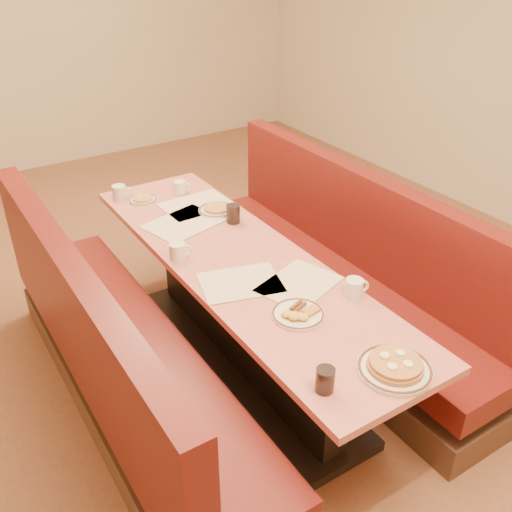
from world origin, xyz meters
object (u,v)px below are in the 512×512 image
booth_right (340,280)px  eggs_plate (298,314)px  pancake_plate (395,367)px  coffee_mug_a (355,288)px  soda_tumbler_near (325,380)px  coffee_mug_b (178,251)px  coffee_mug_d (120,192)px  soda_tumbler_mid (233,214)px  coffee_mug_c (180,187)px  booth_left (120,364)px  diner_table (241,316)px

booth_right → eggs_plate: (-0.78, -0.59, 0.40)m
pancake_plate → coffee_mug_a: size_ratio=2.43×
soda_tumbler_near → pancake_plate: bearing=-13.2°
coffee_mug_b → coffee_mug_d: (0.02, 0.91, 0.00)m
soda_tumbler_mid → eggs_plate: bearing=-103.7°
coffee_mug_d → soda_tumbler_near: 2.12m
booth_right → coffee_mug_c: (-0.62, 0.96, 0.43)m
booth_right → soda_tumbler_mid: booth_right is taller
booth_left → coffee_mug_d: (0.48, 1.09, 0.44)m
coffee_mug_a → soda_tumbler_near: size_ratio=1.20×
pancake_plate → booth_right: bearing=58.6°
booth_left → coffee_mug_c: bearing=48.5°
eggs_plate → coffee_mug_c: coffee_mug_c is taller
coffee_mug_c → eggs_plate: bearing=-76.0°
coffee_mug_a → soda_tumbler_near: bearing=-127.7°
diner_table → eggs_plate: size_ratio=10.16×
coffee_mug_a → coffee_mug_d: (-0.54, 1.69, -0.00)m
soda_tumbler_near → soda_tumbler_mid: (0.44, 1.43, 0.00)m
coffee_mug_a → booth_left: bearing=162.6°
diner_table → coffee_mug_c: size_ratio=21.86×
booth_left → pancake_plate: 1.42m
eggs_plate → coffee_mug_b: 0.81m
booth_right → pancake_plate: size_ratio=8.23×
coffee_mug_b → coffee_mug_c: size_ratio=1.06×
diner_table → eggs_plate: 0.71m
diner_table → coffee_mug_b: size_ratio=20.53×
booth_right → coffee_mug_b: bearing=169.6°
pancake_plate → soda_tumbler_mid: (0.13, 1.50, 0.03)m
booth_right → soda_tumbler_near: booth_right is taller
pancake_plate → eggs_plate: pancake_plate is taller
coffee_mug_a → soda_tumbler_mid: 1.01m
booth_left → pancake_plate: bearing=-54.2°
coffee_mug_c → coffee_mug_a: bearing=-63.9°
diner_table → eggs_plate: (-0.04, -0.59, 0.39)m
coffee_mug_d → eggs_plate: bearing=-66.0°
diner_table → booth_left: (-0.73, 0.00, -0.01)m
pancake_plate → soda_tumbler_mid: bearing=84.9°
pancake_plate → coffee_mug_c: (0.05, 2.06, 0.02)m
booth_left → soda_tumbler_mid: 1.11m
diner_table → eggs_plate: bearing=-94.3°
booth_left → diner_table: bearing=0.0°
pancake_plate → diner_table: bearing=93.2°
soda_tumbler_mid → coffee_mug_a: bearing=-85.0°
pancake_plate → coffee_mug_c: 2.06m
coffee_mug_a → soda_tumbler_mid: (-0.09, 1.00, 0.01)m
soda_tumbler_mid → diner_table: bearing=-116.0°
eggs_plate → coffee_mug_a: (0.33, -0.01, 0.03)m
coffee_mug_c → soda_tumbler_mid: bearing=-61.8°
booth_left → coffee_mug_a: size_ratio=19.99×
diner_table → pancake_plate: pancake_plate is taller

